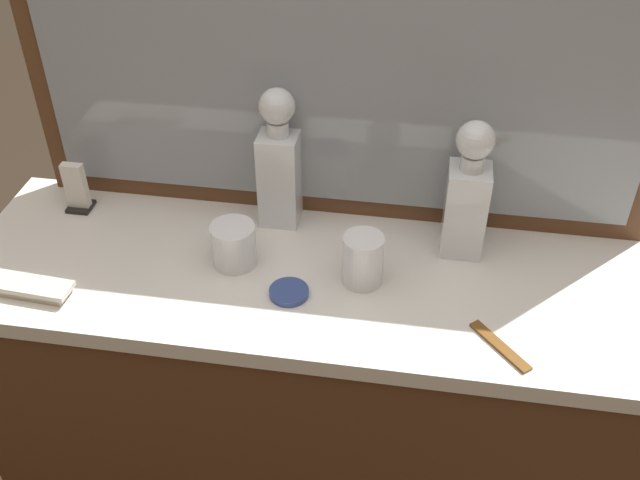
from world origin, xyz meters
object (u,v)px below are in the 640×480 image
Objects in this scene: crystal_tumbler_front at (234,246)px; tortoiseshell_comb at (500,346)px; silver_brush_left at (30,288)px; crystal_decanter_front at (279,170)px; porcelain_dish at (289,292)px; crystal_decanter_left at (466,202)px; napkin_holder at (77,190)px; crystal_tumbler_center at (363,261)px.

tortoiseshell_comb is (0.50, -0.15, -0.04)m from crystal_tumbler_front.
crystal_tumbler_front is 0.52× the size of silver_brush_left.
tortoiseshell_comb is (0.44, -0.31, -0.12)m from crystal_decanter_front.
porcelain_dish is (0.06, -0.23, -0.11)m from crystal_decanter_front.
napkin_holder is at bearing 179.17° from crystal_decanter_left.
porcelain_dish is at bearing -22.11° from napkin_holder.
crystal_tumbler_center is 0.89× the size of tortoiseshell_comb.
tortoiseshell_comb is at bearing -0.26° from silver_brush_left.
porcelain_dish is at bearing 168.90° from tortoiseshell_comb.
crystal_tumbler_center is 0.64m from napkin_holder.
crystal_decanter_left is 0.45m from crystal_tumbler_front.
crystal_decanter_front reaches higher than porcelain_dish.
crystal_tumbler_front is at bearing -110.99° from crystal_decanter_front.
porcelain_dish is at bearing 8.51° from silver_brush_left.
tortoiseshell_comb is at bearing -34.81° from crystal_decanter_front.
crystal_tumbler_center is 0.61× the size of silver_brush_left.
crystal_decanter_left is 2.79× the size of crystal_tumbler_center.
silver_brush_left is (-0.35, -0.15, -0.03)m from crystal_tumbler_front.
crystal_decanter_front is 1.80× the size of silver_brush_left.
porcelain_dish is 0.65× the size of tortoiseshell_comb.
crystal_decanter_left is at bearing -0.83° from napkin_holder.
crystal_tumbler_front is (-0.43, -0.11, -0.08)m from crystal_decanter_left.
crystal_decanter_front reaches higher than silver_brush_left.
porcelain_dish is (0.12, -0.08, -0.03)m from crystal_tumbler_front.
tortoiseshell_comb is at bearing -28.38° from crystal_tumbler_center.
crystal_decanter_left reaches higher than crystal_tumbler_front.
crystal_decanter_left is 2.59× the size of napkin_holder.
napkin_holder reaches higher than crystal_tumbler_center.
silver_brush_left is 0.86m from tortoiseshell_comb.
napkin_holder reaches higher than silver_brush_left.
napkin_holder is at bearing 167.39° from crystal_tumbler_center.
silver_brush_left is 1.51× the size of napkin_holder.
napkin_holder is at bearing -175.75° from crystal_decanter_front.
crystal_decanter_left is 0.30m from tortoiseshell_comb.
crystal_tumbler_front is (-0.25, 0.02, -0.01)m from crystal_tumbler_center.
crystal_decanter_front is at bearing 4.25° from napkin_holder.
napkin_holder is (-0.37, 0.12, 0.01)m from crystal_tumbler_front.
crystal_decanter_front is 1.05× the size of crystal_decanter_left.
crystal_tumbler_center reaches higher than porcelain_dish.
tortoiseshell_comb is (0.07, -0.26, -0.11)m from crystal_decanter_left.
tortoiseshell_comb is (0.86, -0.00, -0.01)m from silver_brush_left.
napkin_holder is at bearing 94.35° from silver_brush_left.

